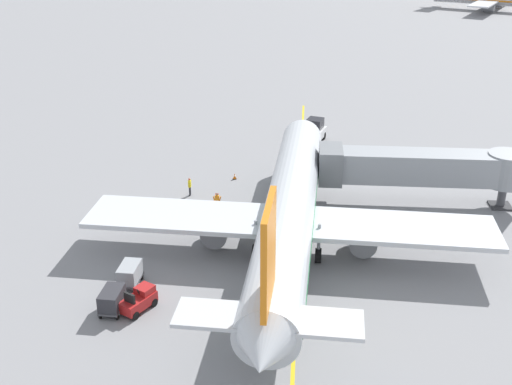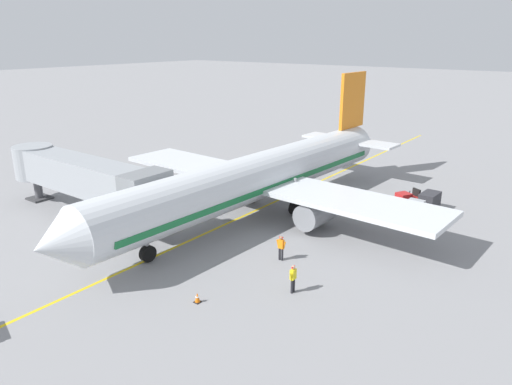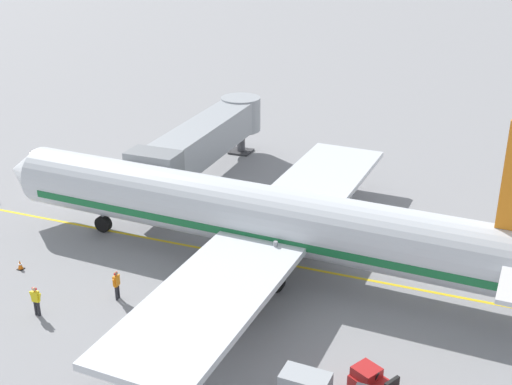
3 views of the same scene
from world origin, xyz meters
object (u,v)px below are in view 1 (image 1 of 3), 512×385
Objects in this scene: pushback_tractor at (313,132)px; ground_crew_loader at (190,186)px; baggage_cart_front at (130,273)px; parked_airliner at (289,211)px; safety_cone_nose_left at (235,176)px; ground_crew_wing_walker at (217,201)px; baggage_cart_second_in_train at (112,299)px; jet_bridge at (421,167)px; baggage_tug_lead at (139,300)px.

ground_crew_loader is (-11.02, -15.44, -0.15)m from pushback_tractor.
pushback_tractor reaches higher than ground_crew_loader.
parked_airliner is at bearing 29.36° from baggage_cart_front.
parked_airliner reaches higher than safety_cone_nose_left.
baggage_cart_second_in_train is at bearing -106.94° from ground_crew_wing_walker.
parked_airliner is 9.04m from ground_crew_wing_walker.
ground_crew_loader is 5.48m from safety_cone_nose_left.
baggage_tug_lead is at bearing -138.82° from jet_bridge.
parked_airliner is 14.65m from safety_cone_nose_left.
ground_crew_wing_walker is at bearing -113.71° from pushback_tractor.
safety_cone_nose_left is at bearing 84.42° from ground_crew_wing_walker.
safety_cone_nose_left is (5.03, 19.21, -0.66)m from baggage_cart_front.
parked_airliner is 14.42m from baggage_cart_second_in_train.
parked_airliner reaches higher than baggage_cart_front.
pushback_tractor reaches higher than baggage_cart_front.
safety_cone_nose_left is (3.71, 22.00, -0.42)m from baggage_tug_lead.
jet_bridge is at bearing 41.18° from baggage_tug_lead.
ground_crew_wing_walker reaches higher than baggage_cart_front.
pushback_tractor is at bearing 69.27° from baggage_cart_second_in_train.
pushback_tractor is 20.20m from ground_crew_wing_walker.
parked_airliner reaches higher than ground_crew_loader.
baggage_cart_front is at bearing -150.64° from parked_airliner.
baggage_tug_lead is at bearing -64.71° from baggage_cart_front.
ground_crew_loader is at bearing -125.51° from pushback_tractor.
baggage_cart_front is (-1.32, 2.80, 0.24)m from baggage_tug_lead.
ground_crew_loader reaches higher than safety_cone_nose_left.
jet_bridge is 29.71× the size of safety_cone_nose_left.
baggage_cart_second_in_train is at bearing -167.54° from baggage_tug_lead.
ground_crew_loader is (-2.90, 3.05, 0.00)m from ground_crew_wing_walker.
pushback_tractor is at bearing 67.83° from baggage_cart_front.
safety_cone_nose_left is at bearing 75.32° from baggage_cart_front.
baggage_tug_lead is (-20.29, -17.75, -2.75)m from jet_bridge.
safety_cone_nose_left is (-5.59, 13.23, -2.90)m from parked_airliner.
baggage_tug_lead reaches higher than safety_cone_nose_left.
baggage_tug_lead is at bearing -90.37° from ground_crew_loader.
pushback_tractor is at bearing 56.84° from safety_cone_nose_left.
baggage_tug_lead is 15.18m from ground_crew_wing_walker.
baggage_cart_front is 1.73× the size of ground_crew_wing_walker.
jet_bridge is 6.33× the size of baggage_tug_lead.
baggage_cart_second_in_train is at bearing -110.73° from pushback_tractor.
baggage_tug_lead is at bearing -108.46° from pushback_tractor.
parked_airliner is 7.69× the size of pushback_tractor.
pushback_tractor is 2.87× the size of ground_crew_loader.
baggage_cart_second_in_train is 23.00m from safety_cone_nose_left.
ground_crew_loader reaches higher than baggage_tug_lead.
parked_airliner is at bearing 39.89° from baggage_cart_second_in_train.
baggage_tug_lead is 3.10m from baggage_cart_front.
baggage_tug_lead reaches higher than baggage_cart_front.
baggage_cart_second_in_train is (-21.91, -18.11, -2.51)m from jet_bridge.
pushback_tractor is 8.22× the size of safety_cone_nose_left.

